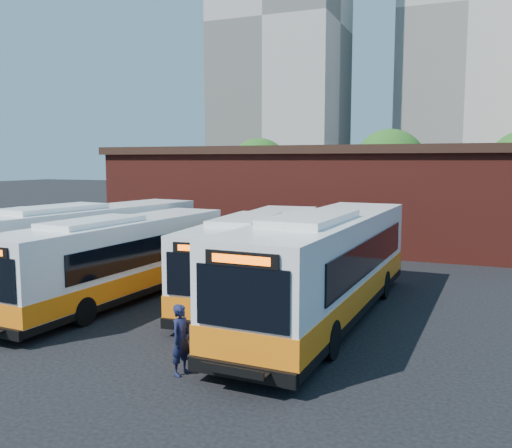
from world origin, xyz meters
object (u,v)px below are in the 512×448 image
at_px(bus_farwest, 29,246).
at_px(bus_west, 85,247).
at_px(bus_midwest, 120,262).
at_px(transit_worker, 182,340).
at_px(bus_east, 326,270).
at_px(bus_mideast, 257,258).

relative_size(bus_farwest, bus_west, 0.91).
relative_size(bus_west, bus_midwest, 1.08).
relative_size(bus_west, transit_worker, 7.25).
relative_size(bus_midwest, bus_east, 0.88).
xyz_separation_m(bus_mideast, bus_east, (3.45, -2.16, 0.18)).
bearing_deg(transit_worker, bus_east, -8.95).
distance_m(bus_farwest, bus_mideast, 11.35).
bearing_deg(bus_farwest, bus_west, -3.33).
bearing_deg(bus_west, bus_mideast, 14.28).
bearing_deg(bus_mideast, bus_midwest, -154.97).
bearing_deg(bus_midwest, bus_mideast, 33.06).
bearing_deg(bus_west, bus_east, 1.65).
height_order(bus_west, transit_worker, bus_west).
bearing_deg(bus_east, bus_mideast, 150.17).
xyz_separation_m(bus_mideast, transit_worker, (1.34, -8.49, -0.62)).
xyz_separation_m(bus_farwest, bus_east, (14.76, -1.28, 0.23)).
relative_size(bus_farwest, bus_midwest, 0.98).
bearing_deg(bus_midwest, bus_west, 153.62).
bearing_deg(bus_midwest, transit_worker, -40.11).
bearing_deg(bus_west, bus_farwest, -172.06).
bearing_deg(transit_worker, bus_farwest, 68.50).
distance_m(bus_west, transit_worker, 12.10).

